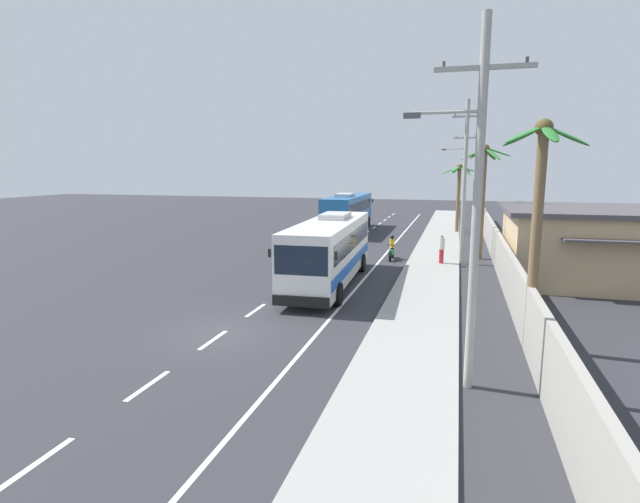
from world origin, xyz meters
name	(u,v)px	position (x,y,z in m)	size (l,w,h in m)	color
ground_plane	(223,333)	(0.00, 0.00, 0.00)	(160.00, 160.00, 0.00)	#303035
sidewalk_kerb	(428,283)	(6.80, 10.00, 0.07)	(3.20, 90.00, 0.14)	#999993
lane_markings	(358,262)	(2.08, 14.83, 0.00)	(3.52, 71.12, 0.01)	white
boundary_wall	(499,254)	(10.60, 14.00, 1.08)	(0.24, 60.00, 2.16)	#9E998E
coach_bus_foreground	(330,249)	(1.83, 8.66, 1.87)	(3.28, 11.67, 3.60)	silver
coach_bus_far_lane	(348,211)	(-1.92, 29.98, 1.93)	(3.08, 12.50, 3.70)	#2366A8
motorcycle_beside_bus	(392,250)	(4.05, 16.51, 0.65)	(0.56, 1.96, 1.61)	black
pedestrian_near_kerb	(442,248)	(7.30, 15.32, 1.07)	(0.36, 0.36, 1.77)	red
utility_pole_nearest	(475,198)	(8.58, -2.29, 5.25)	(3.21, 0.24, 9.84)	#9E9E99
utility_pole_mid	(464,181)	(8.48, 16.12, 5.24)	(1.80, 0.24, 10.12)	#9E9E99
utility_pole_far	(463,174)	(8.52, 34.53, 5.41)	(3.32, 0.24, 10.17)	#9E9E99
palm_nearest	(538,202)	(10.63, 1.28, 4.93)	(2.63, 2.73, 7.55)	brown
palm_second	(483,181)	(9.69, 18.28, 5.15)	(3.14, 3.00, 7.54)	brown
palm_third	(459,184)	(8.13, 31.70, 4.52)	(3.36, 3.28, 6.39)	brown
roadside_building	(639,246)	(17.40, 13.23, 1.98)	(13.61, 9.17, 3.92)	tan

